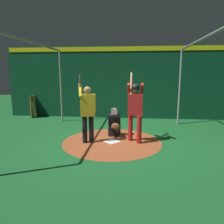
% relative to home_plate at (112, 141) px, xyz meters
% --- Properties ---
extents(ground_plane, '(26.93, 26.93, 0.00)m').
position_rel_home_plate_xyz_m(ground_plane, '(0.00, 0.00, -0.01)').
color(ground_plane, '#195B28').
extents(dirt_circle, '(3.08, 3.08, 0.01)m').
position_rel_home_plate_xyz_m(dirt_circle, '(0.00, 0.00, -0.01)').
color(dirt_circle, '#9E4C28').
rests_on(dirt_circle, ground).
extents(home_plate, '(0.59, 0.59, 0.01)m').
position_rel_home_plate_xyz_m(home_plate, '(0.00, 0.00, 0.00)').
color(home_plate, white).
rests_on(home_plate, dirt_circle).
extents(batter, '(0.68, 0.49, 2.15)m').
position_rel_home_plate_xyz_m(batter, '(-0.10, 0.69, 1.09)').
color(batter, maroon).
rests_on(batter, ground).
extents(catcher, '(0.58, 0.40, 0.96)m').
position_rel_home_plate_xyz_m(catcher, '(-0.69, 0.02, 0.37)').
color(catcher, black).
rests_on(catcher, ground).
extents(visitor, '(0.55, 0.57, 2.09)m').
position_rel_home_plate_xyz_m(visitor, '(0.13, -0.73, 1.00)').
color(visitor, black).
rests_on(visitor, ground).
extents(back_wall, '(0.23, 10.93, 3.36)m').
position_rel_home_plate_xyz_m(back_wall, '(-3.74, 0.00, 1.68)').
color(back_wall, '#0C3D26').
rests_on(back_wall, ground).
extents(cage_frame, '(5.37, 5.11, 3.09)m').
position_rel_home_plate_xyz_m(cage_frame, '(0.00, 0.00, 2.12)').
color(cage_frame, gray).
rests_on(cage_frame, ground).
extents(bat_rack, '(0.82, 0.21, 1.05)m').
position_rel_home_plate_xyz_m(bat_rack, '(-3.50, -4.18, 0.48)').
color(bat_rack, olive).
rests_on(bat_rack, ground).
extents(baseball_0, '(0.07, 0.07, 0.07)m').
position_rel_home_plate_xyz_m(baseball_0, '(-0.88, -0.12, 0.03)').
color(baseball_0, white).
rests_on(baseball_0, dirt_circle).
extents(baseball_1, '(0.07, 0.07, 0.07)m').
position_rel_home_plate_xyz_m(baseball_1, '(-1.05, 0.67, 0.03)').
color(baseball_1, white).
rests_on(baseball_1, dirt_circle).
extents(baseball_2, '(0.07, 0.07, 0.07)m').
position_rel_home_plate_xyz_m(baseball_2, '(-0.61, 0.19, 0.03)').
color(baseball_2, white).
rests_on(baseball_2, dirt_circle).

